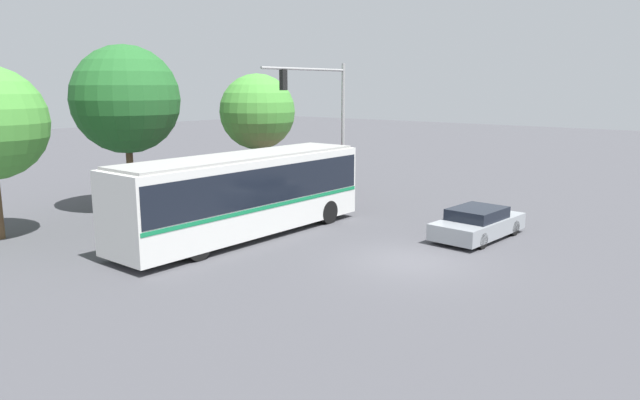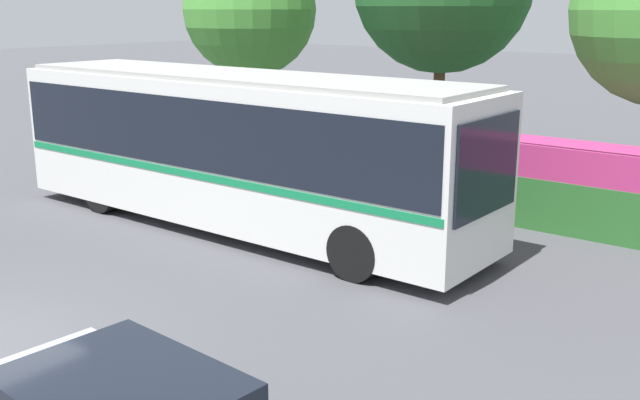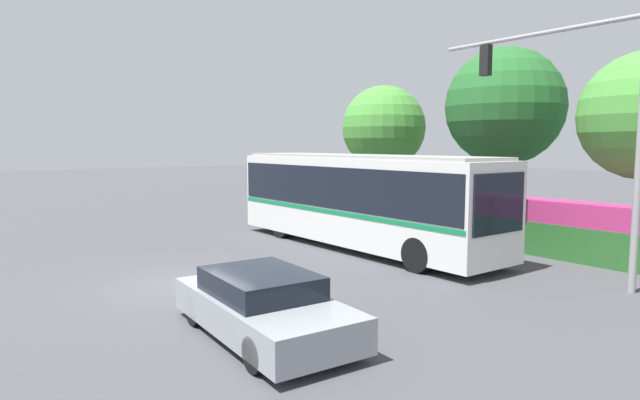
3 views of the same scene
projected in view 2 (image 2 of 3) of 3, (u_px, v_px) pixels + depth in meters
The scene contains 4 objects.
city_bus at pixel (238, 141), 15.43m from camera, with size 11.27×2.62×3.24m.
traffic_light_pole at pixel (619, 3), 11.74m from camera, with size 5.87×0.24×6.92m.
flowering_hedge at pixel (559, 186), 15.72m from camera, with size 10.33×1.29×1.79m.
street_tree_left at pixel (250, 10), 23.92m from camera, with size 4.29×4.29×6.61m.
Camera 2 is at (9.53, -4.23, 4.54)m, focal length 41.82 mm.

